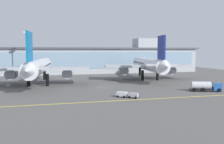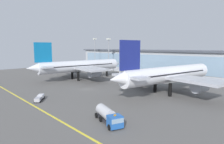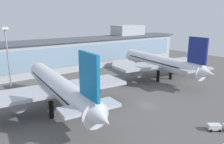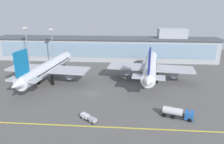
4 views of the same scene
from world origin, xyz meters
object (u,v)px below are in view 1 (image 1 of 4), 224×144
(airliner_near_right, at_px, (148,65))
(fuel_tanker_truck, at_px, (207,86))
(baggage_tug_near, at_px, (127,95))
(airliner_near_left, at_px, (39,67))
(apron_light_mast_centre, at_px, (26,47))

(airliner_near_right, height_order, fuel_tanker_truck, airliner_near_right)
(airliner_near_right, height_order, baggage_tug_near, airliner_near_right)
(airliner_near_right, bearing_deg, baggage_tug_near, 157.41)
(airliner_near_left, bearing_deg, fuel_tanker_truck, -112.76)
(airliner_near_right, bearing_deg, airliner_near_left, 105.14)
(airliner_near_right, relative_size, apron_light_mast_centre, 2.34)
(airliner_near_right, relative_size, fuel_tanker_truck, 5.09)
(fuel_tanker_truck, relative_size, apron_light_mast_centre, 0.46)
(airliner_near_left, distance_m, fuel_tanker_truck, 55.34)
(fuel_tanker_truck, bearing_deg, airliner_near_right, 117.73)
(airliner_near_left, height_order, airliner_near_right, airliner_near_left)
(airliner_near_right, relative_size, baggage_tug_near, 8.81)
(airliner_near_left, relative_size, fuel_tanker_truck, 5.21)
(airliner_near_left, height_order, baggage_tug_near, airliner_near_left)
(airliner_near_left, height_order, fuel_tanker_truck, airliner_near_left)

